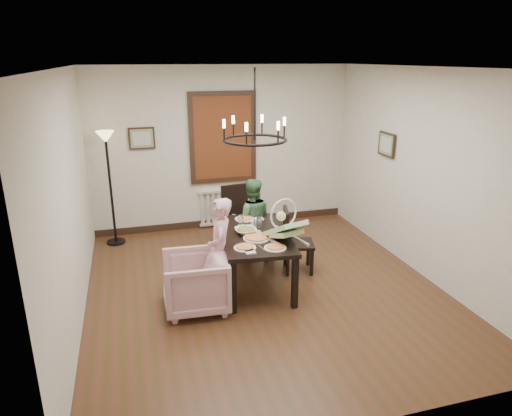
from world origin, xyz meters
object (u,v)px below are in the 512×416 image
seated_man (252,226)px  chair_right (299,240)px  chair_far (239,218)px  baby_bouncer (285,227)px  drinking_glass (259,223)px  elderly_woman (221,257)px  floor_lamp (111,190)px  dining_table (255,239)px  armchair (195,282)px

seated_man → chair_right: bearing=143.5°
chair_far → baby_bouncer: baby_bouncer is taller
baby_bouncer → drinking_glass: baby_bouncer is taller
chair_right → elderly_woman: bearing=123.3°
elderly_woman → floor_lamp: (-1.32, 2.21, 0.36)m
chair_far → seated_man: seated_man is taller
dining_table → floor_lamp: bearing=139.2°
chair_right → drinking_glass: bearing=104.6°
armchair → baby_bouncer: (1.15, 0.08, 0.56)m
elderly_woman → baby_bouncer: 0.88m
chair_right → baby_bouncer: (-0.41, -0.55, 0.44)m
chair_far → elderly_woman: 1.57m
armchair → drinking_glass: drinking_glass is taller
chair_right → drinking_glass: size_ratio=6.84×
baby_bouncer → elderly_woman: bearing=155.9°
armchair → baby_bouncer: bearing=97.6°
elderly_woman → drinking_glass: bearing=137.0°
armchair → seated_man: seated_man is taller
seated_man → drinking_glass: seated_man is taller
dining_table → armchair: size_ratio=2.12×
chair_right → elderly_woman: size_ratio=0.86×
elderly_woman → drinking_glass: elderly_woman is taller
drinking_glass → floor_lamp: bearing=137.2°
elderly_woman → floor_lamp: bearing=-136.5°
chair_far → seated_man: 0.45m
elderly_woman → armchair: bearing=-47.6°
dining_table → armchair: 1.01m
drinking_glass → floor_lamp: floor_lamp is taller
chair_far → chair_right: 1.19m
floor_lamp → chair_far: bearing=-21.7°
chair_right → armchair: 1.69m
armchair → floor_lamp: bearing=-154.9°
dining_table → drinking_glass: size_ratio=11.89×
chair_far → armchair: (-0.95, -1.65, -0.16)m
dining_table → seated_man: size_ratio=1.57×
seated_man → baby_bouncer: 1.19m
chair_right → elderly_woman: (-1.21, -0.43, 0.07)m
armchair → elderly_woman: size_ratio=0.71×
armchair → floor_lamp: 2.65m
chair_far → floor_lamp: bearing=151.5°
floor_lamp → seated_man: bearing=-31.2°
seated_man → baby_bouncer: (0.12, -1.12, 0.39)m
armchair → drinking_glass: (0.97, 0.62, 0.44)m
chair_far → drinking_glass: size_ratio=7.41×
dining_table → floor_lamp: (-1.82, 1.98, 0.26)m
chair_far → baby_bouncer: 1.63m
elderly_woman → floor_lamp: size_ratio=0.60×
chair_far → armchair: chair_far is taller
elderly_woman → baby_bouncer: baby_bouncer is taller
dining_table → elderly_woman: (-0.51, -0.23, -0.09)m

